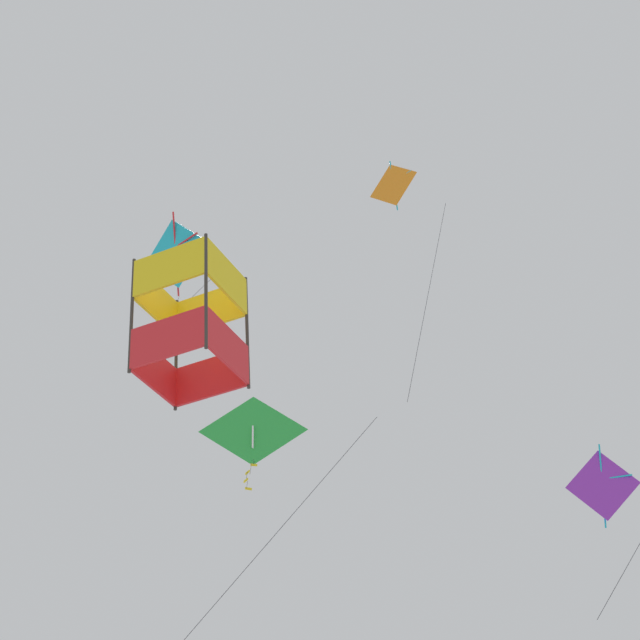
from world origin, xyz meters
name	(u,v)px	position (x,y,z in m)	size (l,w,h in m)	color
kite_diamond_low_drifter	(603,486)	(-5.21, -3.09, 33.01)	(1.75, 0.93, 4.20)	purple
kite_diamond_upper_right	(394,186)	(-1.86, -6.80, 46.49)	(2.27, 1.95, 10.76)	orange
kite_box_near_left	(190,323)	(3.28, 1.85, 32.71)	(2.16, 2.28, 2.48)	yellow
kite_diamond_mid_left	(175,254)	(4.84, -7.52, 43.70)	(2.26, 1.43, 5.82)	#1EB2C6
kite_delta_highest	(253,433)	(2.20, -6.64, 36.55)	(4.79, 3.22, 8.53)	green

